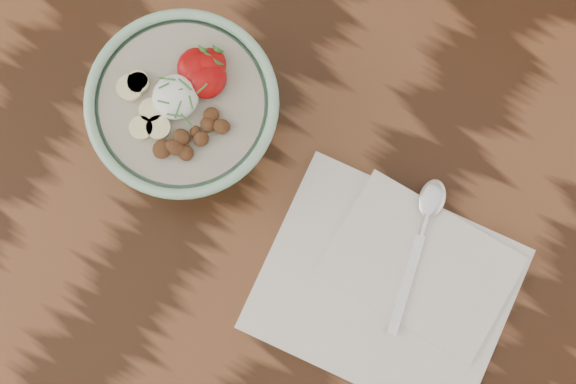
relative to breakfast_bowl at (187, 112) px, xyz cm
name	(u,v)px	position (x,y,z in cm)	size (l,w,h in cm)	color
table	(186,226)	(3.67, -9.92, -15.92)	(160.00, 90.00, 75.00)	black
breakfast_bowl	(187,112)	(0.00, 0.00, 0.00)	(19.46, 19.46, 12.64)	#90C2A0
napkin	(393,284)	(27.88, -4.04, -5.95)	(28.30, 23.80, 1.62)	white
spoon	(426,220)	(27.39, 3.61, -4.63)	(5.85, 17.46, 0.91)	silver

